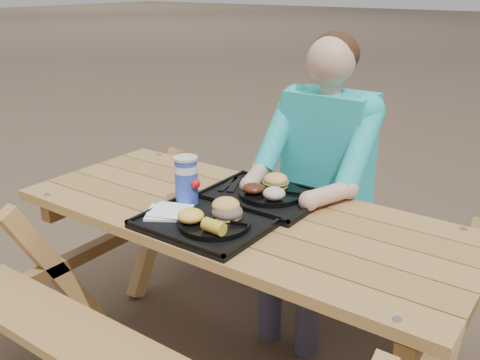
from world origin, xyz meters
The scene contains 17 objects.
picnic_table centered at (0.00, 0.00, 0.38)m, with size 1.80×1.49×0.75m, color #999999, non-canonical shape.
tray_near centered at (-0.03, -0.19, 0.76)m, with size 0.45×0.35×0.02m, color black.
tray_far centered at (0.01, 0.15, 0.76)m, with size 0.45×0.35×0.02m, color black.
plate_near centered at (0.03, -0.19, 0.78)m, with size 0.26×0.26×0.02m, color black.
plate_far centered at (0.04, 0.16, 0.78)m, with size 0.26×0.26×0.02m, color black.
napkin_stack centered at (-0.18, -0.21, 0.78)m, with size 0.15×0.15×0.02m, color white.
soda_cup centered at (-0.19, -0.09, 0.86)m, with size 0.09×0.09×0.18m, color #152FA3.
condiment_bbq centered at (-0.03, -0.05, 0.79)m, with size 0.06×0.06×0.03m, color #340805.
condiment_mustard centered at (0.02, -0.05, 0.78)m, with size 0.05×0.05×0.03m, color yellow.
sandwich centered at (0.05, -0.15, 0.85)m, with size 0.11×0.11×0.11m, color #EBA453, non-canonical shape.
mac_cheese centered at (-0.04, -0.25, 0.81)m, with size 0.10×0.10×0.05m, color yellow.
corn_cob centered at (0.08, -0.27, 0.81)m, with size 0.08×0.08×0.05m, color gold, non-canonical shape.
cutlery_far centered at (-0.15, 0.17, 0.77)m, with size 0.03×0.18×0.01m, color black.
burger centered at (0.03, 0.21, 0.84)m, with size 0.10×0.10×0.09m, color #F3A156, non-canonical shape.
baked_beans centered at (-0.01, 0.11, 0.81)m, with size 0.09×0.09×0.04m, color #481E0E.
potato_salad centered at (0.09, 0.10, 0.81)m, with size 0.09×0.09×0.05m, color beige.
diner centered at (0.08, 0.57, 0.64)m, with size 0.48×0.84×1.28m, color teal, non-canonical shape.
Camera 1 is at (1.10, -1.55, 1.59)m, focal length 40.00 mm.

